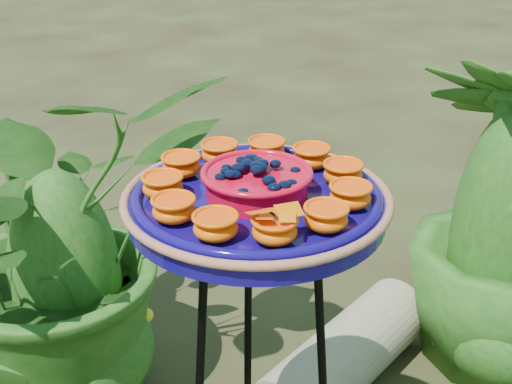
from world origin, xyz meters
TOP-DOWN VIEW (x-y plane):
  - tripod_stand at (-0.12, -0.13)m, footprint 0.31×0.32m
  - feeder_dish at (-0.12, -0.13)m, footprint 0.43×0.43m
  - driftwood_log at (0.18, 0.38)m, footprint 0.55×0.55m
  - shrub_back_left at (-0.55, 0.48)m, footprint 1.05×1.00m
  - shrub_back_right at (0.62, 0.47)m, footprint 0.72×0.72m

SIDE VIEW (x-z plane):
  - driftwood_log at x=0.18m, z-range 0.00..0.20m
  - shrub_back_right at x=0.62m, z-range 0.00..0.90m
  - shrub_back_left at x=-0.55m, z-range 0.00..0.91m
  - tripod_stand at x=-0.12m, z-range 0.09..0.89m
  - feeder_dish at x=-0.12m, z-range 0.80..0.89m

